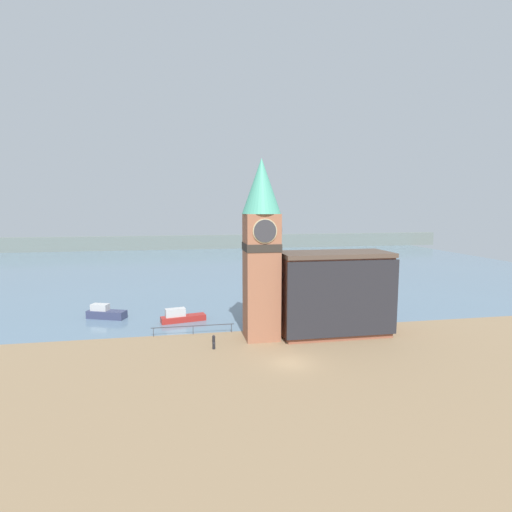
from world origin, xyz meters
The scene contains 10 objects.
ground_plane centered at (0.00, 0.00, 0.00)m, with size 160.00×160.00×0.00m, color #846B4C.
water centered at (0.00, 70.94, 0.00)m, with size 160.00×120.00×0.00m.
far_shoreline centered at (0.00, 110.94, 2.50)m, with size 180.00×3.00×5.00m.
pier_railing centered at (-9.30, 10.69, 0.95)m, with size 9.92×0.08×1.09m.
clock_tower centered at (-1.40, 8.06, 11.05)m, with size 4.43×4.43×20.80m.
pier_building centered at (7.50, 7.78, 5.03)m, with size 13.22×5.95×10.02m.
boat_near centered at (-10.75, 16.49, 0.68)m, with size 6.13×2.74×1.89m.
boat_far centered at (-21.07, 20.09, 0.74)m, with size 5.59×3.54×1.97m.
mooring_bollard_near centered at (-7.21, 5.25, 0.41)m, with size 0.34×0.34×0.76m.
mooring_bollard_far centered at (-7.06, 7.43, 0.45)m, with size 0.35×0.35×0.84m.
Camera 1 is at (-10.24, -36.65, 15.34)m, focal length 28.00 mm.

